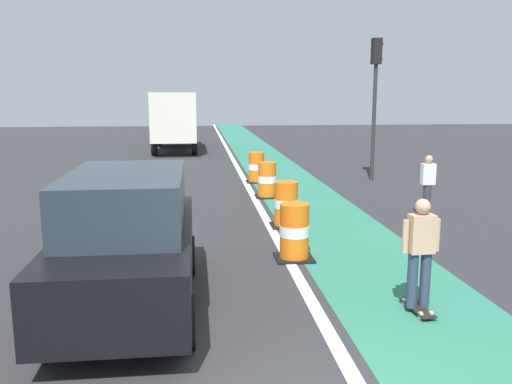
% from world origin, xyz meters
% --- Properties ---
extents(bike_lane_strip, '(2.50, 80.00, 0.01)m').
position_xyz_m(bike_lane_strip, '(2.40, 12.00, 0.00)').
color(bike_lane_strip, '#2D755B').
rests_on(bike_lane_strip, ground).
extents(lane_divider_stripe, '(0.20, 80.00, 0.01)m').
position_xyz_m(lane_divider_stripe, '(0.90, 12.00, 0.01)').
color(lane_divider_stripe, silver).
rests_on(lane_divider_stripe, ground).
extents(skateboarder_on_lane, '(0.57, 0.81, 1.69)m').
position_xyz_m(skateboarder_on_lane, '(2.36, 2.46, 0.91)').
color(skateboarder_on_lane, black).
rests_on(skateboarder_on_lane, ground).
extents(parked_suv_nearest, '(1.94, 4.61, 2.04)m').
position_xyz_m(parked_suv_nearest, '(-1.84, 3.10, 1.04)').
color(parked_suv_nearest, black).
rests_on(parked_suv_nearest, ground).
extents(traffic_barrel_front, '(0.73, 0.73, 1.09)m').
position_xyz_m(traffic_barrel_front, '(1.02, 5.19, 0.53)').
color(traffic_barrel_front, orange).
rests_on(traffic_barrel_front, ground).
extents(traffic_barrel_mid, '(0.73, 0.73, 1.09)m').
position_xyz_m(traffic_barrel_mid, '(1.28, 7.79, 0.53)').
color(traffic_barrel_mid, orange).
rests_on(traffic_barrel_mid, ground).
extents(traffic_barrel_back, '(0.73, 0.73, 1.09)m').
position_xyz_m(traffic_barrel_back, '(1.31, 11.54, 0.53)').
color(traffic_barrel_back, orange).
rests_on(traffic_barrel_back, ground).
extents(traffic_barrel_far, '(0.73, 0.73, 1.09)m').
position_xyz_m(traffic_barrel_far, '(1.29, 14.43, 0.53)').
color(traffic_barrel_far, orange).
rests_on(traffic_barrel_far, ground).
extents(delivery_truck_down_block, '(2.46, 7.64, 3.23)m').
position_xyz_m(delivery_truck_down_block, '(-2.05, 25.83, 1.85)').
color(delivery_truck_down_block, silver).
rests_on(delivery_truck_down_block, ground).
extents(traffic_light_corner, '(0.41, 0.32, 5.10)m').
position_xyz_m(traffic_light_corner, '(5.61, 14.47, 3.50)').
color(traffic_light_corner, '#2D2D2D').
rests_on(traffic_light_corner, ground).
extents(pedestrian_crossing, '(0.34, 0.20, 1.61)m').
position_xyz_m(pedestrian_crossing, '(5.06, 8.38, 0.86)').
color(pedestrian_crossing, '#33333D').
rests_on(pedestrian_crossing, ground).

